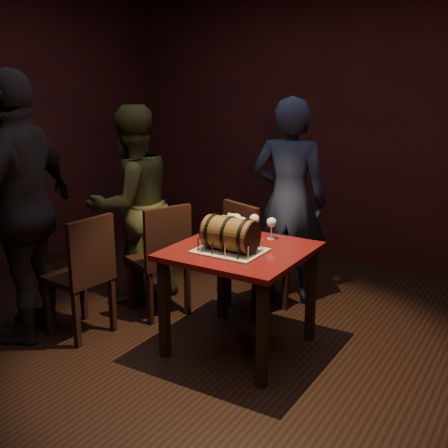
{
  "coord_description": "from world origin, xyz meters",
  "views": [
    {
      "loc": [
        1.94,
        -3.01,
        1.93
      ],
      "look_at": [
        0.07,
        0.05,
        0.95
      ],
      "focal_mm": 45.0,
      "sensor_mm": 36.0,
      "label": 1
    }
  ],
  "objects_px": {
    "wine_glass_left": "(237,219)",
    "wine_glass_right": "(272,223)",
    "person_left_rear": "(132,205)",
    "wine_glass_mid": "(254,220)",
    "person_back": "(289,202)",
    "chair_left_front": "(84,270)",
    "pub_table": "(240,263)",
    "barrel_cake": "(230,234)",
    "chair_left_rear": "(163,255)",
    "person_left_front": "(24,208)",
    "pint_of_ale": "(240,228)",
    "chair_back": "(250,251)"
  },
  "relations": [
    {
      "from": "wine_glass_right",
      "to": "chair_left_front",
      "type": "bearing_deg",
      "value": -146.92
    },
    {
      "from": "barrel_cake",
      "to": "chair_back",
      "type": "xyz_separation_m",
      "value": [
        -0.23,
        0.7,
        -0.35
      ]
    },
    {
      "from": "pub_table",
      "to": "wine_glass_right",
      "type": "xyz_separation_m",
      "value": [
        0.08,
        0.32,
        0.23
      ]
    },
    {
      "from": "wine_glass_mid",
      "to": "chair_back",
      "type": "distance_m",
      "value": 0.47
    },
    {
      "from": "barrel_cake",
      "to": "pint_of_ale",
      "type": "xyz_separation_m",
      "value": [
        -0.1,
        0.32,
        -0.05
      ]
    },
    {
      "from": "wine_glass_right",
      "to": "person_left_front",
      "type": "bearing_deg",
      "value": -148.47
    },
    {
      "from": "barrel_cake",
      "to": "chair_back",
      "type": "relative_size",
      "value": 0.44
    },
    {
      "from": "pint_of_ale",
      "to": "chair_back",
      "type": "distance_m",
      "value": 0.5
    },
    {
      "from": "pint_of_ale",
      "to": "chair_left_rear",
      "type": "height_order",
      "value": "chair_left_rear"
    },
    {
      "from": "pub_table",
      "to": "person_back",
      "type": "xyz_separation_m",
      "value": [
        -0.11,
        1.0,
        0.23
      ]
    },
    {
      "from": "wine_glass_right",
      "to": "chair_back",
      "type": "distance_m",
      "value": 0.56
    },
    {
      "from": "chair_left_front",
      "to": "person_left_rear",
      "type": "xyz_separation_m",
      "value": [
        -0.19,
        0.77,
        0.31
      ]
    },
    {
      "from": "chair_left_rear",
      "to": "wine_glass_left",
      "type": "bearing_deg",
      "value": 11.47
    },
    {
      "from": "barrel_cake",
      "to": "person_left_front",
      "type": "distance_m",
      "value": 1.51
    },
    {
      "from": "barrel_cake",
      "to": "chair_left_rear",
      "type": "bearing_deg",
      "value": 161.85
    },
    {
      "from": "wine_glass_right",
      "to": "person_left_front",
      "type": "height_order",
      "value": "person_left_front"
    },
    {
      "from": "chair_left_front",
      "to": "person_back",
      "type": "distance_m",
      "value": 1.76
    },
    {
      "from": "wine_glass_mid",
      "to": "pint_of_ale",
      "type": "height_order",
      "value": "wine_glass_mid"
    },
    {
      "from": "wine_glass_left",
      "to": "chair_left_rear",
      "type": "bearing_deg",
      "value": -168.53
    },
    {
      "from": "wine_glass_left",
      "to": "person_back",
      "type": "distance_m",
      "value": 0.73
    },
    {
      "from": "barrel_cake",
      "to": "person_back",
      "type": "xyz_separation_m",
      "value": [
        -0.08,
        1.1,
        -0.0
      ]
    },
    {
      "from": "pint_of_ale",
      "to": "person_left_rear",
      "type": "relative_size",
      "value": 0.09
    },
    {
      "from": "wine_glass_mid",
      "to": "person_left_rear",
      "type": "distance_m",
      "value": 1.18
    },
    {
      "from": "chair_back",
      "to": "chair_left_rear",
      "type": "xyz_separation_m",
      "value": [
        -0.55,
        -0.44,
        0.0
      ]
    },
    {
      "from": "wine_glass_mid",
      "to": "person_back",
      "type": "xyz_separation_m",
      "value": [
        -0.03,
        0.67,
        0.0
      ]
    },
    {
      "from": "wine_glass_right",
      "to": "person_left_rear",
      "type": "height_order",
      "value": "person_left_rear"
    },
    {
      "from": "wine_glass_mid",
      "to": "chair_left_front",
      "type": "relative_size",
      "value": 0.17
    },
    {
      "from": "wine_glass_left",
      "to": "wine_glass_mid",
      "type": "distance_m",
      "value": 0.13
    },
    {
      "from": "person_back",
      "to": "person_left_rear",
      "type": "bearing_deg",
      "value": 16.58
    },
    {
      "from": "pint_of_ale",
      "to": "person_left_front",
      "type": "relative_size",
      "value": 0.08
    },
    {
      "from": "chair_left_rear",
      "to": "chair_left_front",
      "type": "xyz_separation_m",
      "value": [
        -0.27,
        -0.59,
        0.0
      ]
    },
    {
      "from": "barrel_cake",
      "to": "person_left_front",
      "type": "relative_size",
      "value": 0.21
    },
    {
      "from": "wine_glass_left",
      "to": "wine_glass_right",
      "type": "relative_size",
      "value": 1.0
    },
    {
      "from": "wine_glass_mid",
      "to": "person_left_front",
      "type": "xyz_separation_m",
      "value": [
        -1.37,
        -0.95,
        0.11
      ]
    },
    {
      "from": "chair_left_rear",
      "to": "person_left_front",
      "type": "relative_size",
      "value": 0.47
    },
    {
      "from": "person_left_rear",
      "to": "wine_glass_right",
      "type": "bearing_deg",
      "value": 107.35
    },
    {
      "from": "barrel_cake",
      "to": "wine_glass_mid",
      "type": "bearing_deg",
      "value": 96.66
    },
    {
      "from": "person_back",
      "to": "wine_glass_right",
      "type": "bearing_deg",
      "value": 91.47
    },
    {
      "from": "chair_back",
      "to": "chair_left_rear",
      "type": "relative_size",
      "value": 1.0
    },
    {
      "from": "pub_table",
      "to": "wine_glass_mid",
      "type": "xyz_separation_m",
      "value": [
        -0.07,
        0.34,
        0.23
      ]
    },
    {
      "from": "person_back",
      "to": "person_left_front",
      "type": "xyz_separation_m",
      "value": [
        -1.33,
        -1.62,
        0.11
      ]
    },
    {
      "from": "wine_glass_right",
      "to": "chair_left_front",
      "type": "xyz_separation_m",
      "value": [
        -1.15,
        -0.75,
        -0.35
      ]
    },
    {
      "from": "chair_left_front",
      "to": "person_back",
      "type": "xyz_separation_m",
      "value": [
        0.96,
        1.44,
        0.35
      ]
    },
    {
      "from": "chair_back",
      "to": "chair_left_front",
      "type": "distance_m",
      "value": 1.32
    },
    {
      "from": "wine_glass_mid",
      "to": "person_left_front",
      "type": "bearing_deg",
      "value": -145.1
    },
    {
      "from": "chair_left_front",
      "to": "wine_glass_left",
      "type": "bearing_deg",
      "value": 39.07
    },
    {
      "from": "wine_glass_left",
      "to": "pint_of_ale",
      "type": "bearing_deg",
      "value": -41.72
    },
    {
      "from": "wine_glass_right",
      "to": "chair_left_front",
      "type": "height_order",
      "value": "chair_left_front"
    },
    {
      "from": "wine_glass_mid",
      "to": "pub_table",
      "type": "bearing_deg",
      "value": -77.64
    },
    {
      "from": "wine_glass_mid",
      "to": "chair_back",
      "type": "bearing_deg",
      "value": 124.02
    }
  ]
}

